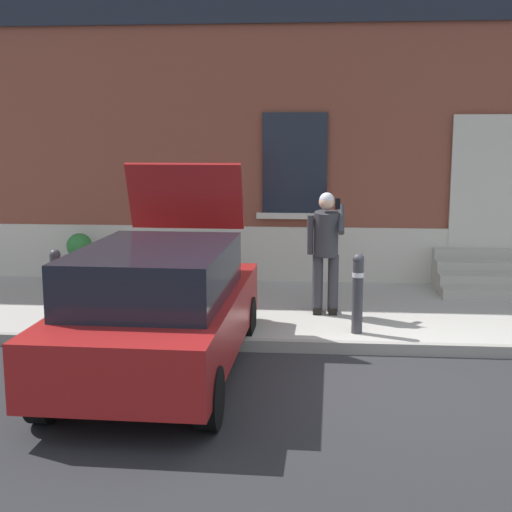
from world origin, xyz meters
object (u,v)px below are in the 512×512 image
object	(u,v)px
hatchback_car_red	(160,307)
bollard_far_left	(56,285)
planter_cream	(80,257)
planter_charcoal	(195,260)
bollard_near_person	(358,290)
person_on_phone	(326,245)

from	to	relation	value
hatchback_car_red	bollard_far_left	xyz separation A→B (m)	(-1.72, 1.42, -0.09)
planter_cream	planter_charcoal	distance (m)	2.05
bollard_near_person	planter_cream	world-z (taller)	bollard_near_person
hatchback_car_red	person_on_phone	world-z (taller)	hatchback_car_red
bollard_far_left	planter_cream	world-z (taller)	bollard_far_left
person_on_phone	planter_charcoal	bearing A→B (deg)	125.83
planter_charcoal	bollard_near_person	bearing A→B (deg)	-45.14
person_on_phone	planter_cream	bearing A→B (deg)	139.40
bollard_near_person	planter_cream	distance (m)	5.36
hatchback_car_red	bollard_far_left	distance (m)	2.23
bollard_near_person	person_on_phone	distance (m)	1.08
hatchback_car_red	bollard_far_left	bearing A→B (deg)	140.38
bollard_near_person	bollard_far_left	xyz separation A→B (m)	(-3.98, 0.00, 0.00)
hatchback_car_red	planter_cream	distance (m)	4.80
bollard_near_person	bollard_far_left	bearing A→B (deg)	180.00
person_on_phone	planter_charcoal	distance (m)	2.77
hatchback_car_red	person_on_phone	size ratio (longest dim) A/B	2.35
bollard_far_left	person_on_phone	world-z (taller)	person_on_phone
bollard_near_person	bollard_far_left	size ratio (longest dim) A/B	1.00
person_on_phone	planter_charcoal	world-z (taller)	person_on_phone
bollard_near_person	planter_charcoal	bearing A→B (deg)	134.86
bollard_near_person	planter_cream	xyz separation A→B (m)	(-4.59, 2.78, -0.11)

